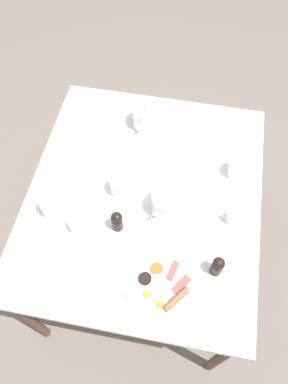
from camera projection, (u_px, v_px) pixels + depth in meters
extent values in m
plane|color=#70665B|center=(144.00, 258.00, 2.27)|extent=(8.00, 8.00, 0.00)
cube|color=silver|center=(144.00, 196.00, 1.62)|extent=(0.99, 1.14, 0.03)
cylinder|color=brown|center=(236.00, 165.00, 2.17)|extent=(0.04, 0.04, 0.74)
cylinder|color=brown|center=(88.00, 142.00, 2.25)|extent=(0.04, 0.04, 0.74)
cylinder|color=brown|center=(221.00, 357.00, 1.65)|extent=(0.04, 0.04, 0.74)
cylinder|color=brown|center=(29.00, 318.00, 1.73)|extent=(0.04, 0.04, 0.74)
cylinder|color=white|center=(163.00, 287.00, 1.40)|extent=(0.27, 0.27, 0.01)
cylinder|color=white|center=(146.00, 295.00, 1.37)|extent=(0.06, 0.06, 0.00)
sphere|color=yellow|center=(146.00, 295.00, 1.36)|extent=(0.02, 0.02, 0.02)
cylinder|color=white|center=(160.00, 305.00, 1.35)|extent=(0.06, 0.06, 0.00)
sphere|color=yellow|center=(160.00, 304.00, 1.34)|extent=(0.03, 0.03, 0.03)
cylinder|color=brown|center=(176.00, 299.00, 1.35)|extent=(0.09, 0.10, 0.03)
cube|color=#B74C42|center=(182.00, 284.00, 1.39)|extent=(0.07, 0.08, 0.01)
cube|color=#B74C42|center=(173.00, 271.00, 1.42)|extent=(0.04, 0.08, 0.01)
cylinder|color=#D16023|center=(157.00, 268.00, 1.42)|extent=(0.05, 0.05, 0.01)
cylinder|color=black|center=(145.00, 279.00, 1.40)|extent=(0.05, 0.05, 0.02)
cylinder|color=white|center=(146.00, 117.00, 1.76)|extent=(0.13, 0.13, 0.11)
cylinder|color=white|center=(146.00, 108.00, 1.71)|extent=(0.09, 0.09, 0.01)
sphere|color=white|center=(146.00, 106.00, 1.70)|extent=(0.02, 0.02, 0.02)
cone|color=white|center=(139.00, 127.00, 1.71)|extent=(0.03, 0.06, 0.05)
torus|color=white|center=(151.00, 107.00, 1.79)|extent=(0.03, 0.09, 0.08)
cylinder|color=white|center=(167.00, 203.00, 1.52)|extent=(0.13, 0.13, 0.11)
cylinder|color=white|center=(168.00, 196.00, 1.47)|extent=(0.09, 0.09, 0.01)
sphere|color=white|center=(168.00, 194.00, 1.46)|extent=(0.02, 0.02, 0.02)
cone|color=white|center=(154.00, 215.00, 1.48)|extent=(0.05, 0.06, 0.05)
torus|color=white|center=(177.00, 192.00, 1.55)|extent=(0.05, 0.08, 0.08)
cylinder|color=white|center=(80.00, 226.00, 1.52)|extent=(0.14, 0.14, 0.01)
cylinder|color=white|center=(79.00, 223.00, 1.50)|extent=(0.08, 0.08, 0.05)
cylinder|color=brown|center=(79.00, 224.00, 1.51)|extent=(0.07, 0.07, 0.04)
torus|color=white|center=(89.00, 219.00, 1.51)|extent=(0.04, 0.03, 0.04)
cylinder|color=white|center=(50.00, 205.00, 1.53)|extent=(0.08, 0.08, 0.09)
cylinder|color=white|center=(120.00, 185.00, 1.58)|extent=(0.08, 0.08, 0.08)
cylinder|color=white|center=(237.00, 168.00, 1.62)|extent=(0.08, 0.08, 0.08)
cylinder|color=white|center=(234.00, 216.00, 1.51)|extent=(0.06, 0.06, 0.06)
torus|color=white|center=(226.00, 215.00, 1.52)|extent=(0.04, 0.01, 0.04)
cylinder|color=black|center=(117.00, 223.00, 1.50)|extent=(0.04, 0.04, 0.07)
sphere|color=black|center=(117.00, 218.00, 1.45)|extent=(0.05, 0.05, 0.05)
cylinder|color=black|center=(216.00, 268.00, 1.40)|extent=(0.04, 0.04, 0.07)
sphere|color=black|center=(219.00, 263.00, 1.36)|extent=(0.05, 0.05, 0.05)
cube|color=white|center=(72.00, 176.00, 1.65)|extent=(0.18, 0.20, 0.01)
cube|color=silver|center=(87.00, 278.00, 1.42)|extent=(0.10, 0.14, 0.00)
cube|color=silver|center=(88.00, 111.00, 1.84)|extent=(0.09, 0.21, 0.00)
cube|color=silver|center=(175.00, 155.00, 1.71)|extent=(0.02, 0.14, 0.00)
cube|color=silver|center=(216.00, 136.00, 1.77)|extent=(0.03, 0.18, 0.00)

